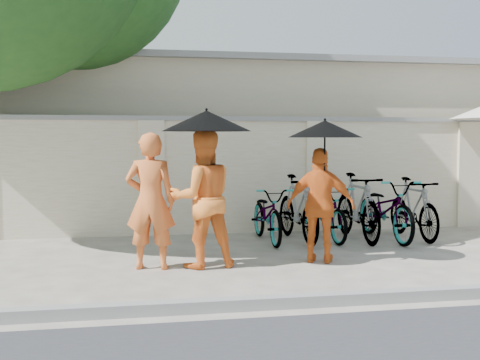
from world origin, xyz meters
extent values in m
plane|color=#B5AC9B|center=(0.00, 0.00, 0.00)|extent=(80.00, 80.00, 0.00)
cube|color=gray|center=(0.00, -1.70, 0.06)|extent=(40.00, 0.16, 0.12)
cube|color=silver|center=(1.00, 3.20, 1.00)|extent=(20.00, 0.30, 2.00)
cube|color=beige|center=(2.00, 7.00, 1.60)|extent=(14.00, 6.00, 3.20)
imported|color=orange|center=(-1.12, 0.36, 0.89)|extent=(0.72, 0.54, 1.77)
imported|color=orange|center=(-0.45, 0.35, 0.91)|extent=(0.96, 0.79, 1.81)
cylinder|color=black|center=(-0.40, 0.27, 1.47)|extent=(0.02, 0.02, 0.89)
cone|color=black|center=(-0.40, 0.27, 1.92)|extent=(1.16, 1.16, 0.27)
imported|color=orange|center=(1.17, 0.34, 0.78)|extent=(0.99, 0.72, 1.56)
cylinder|color=black|center=(1.19, 0.26, 1.35)|extent=(0.02, 0.02, 0.93)
cone|color=black|center=(1.19, 0.26, 1.82)|extent=(1.00, 1.00, 0.23)
imported|color=slate|center=(0.84, 2.06, 0.45)|extent=(0.63, 1.73, 0.90)
imported|color=slate|center=(1.33, 2.01, 0.55)|extent=(0.65, 1.85, 1.09)
imported|color=slate|center=(1.83, 2.09, 0.45)|extent=(0.74, 1.76, 0.90)
imported|color=slate|center=(2.33, 1.92, 0.56)|extent=(0.53, 1.86, 1.11)
imported|color=slate|center=(2.82, 1.90, 0.51)|extent=(0.75, 1.97, 1.02)
imported|color=slate|center=(3.32, 1.91, 0.51)|extent=(0.51, 1.72, 1.03)
camera|label=1|loc=(-1.40, -7.43, 1.70)|focal=45.00mm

